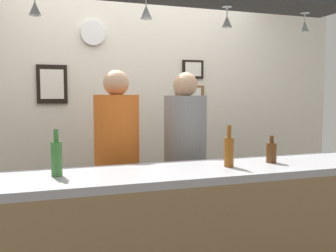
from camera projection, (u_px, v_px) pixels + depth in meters
back_wall at (135, 112)px, 3.64m from camera, size 4.40×0.06×2.60m
bar_counter at (202, 231)px, 2.17m from camera, size 2.70×0.55×1.02m
hanging_wineglass_far_left at (35, 7)px, 2.05m from camera, size 0.07×0.07×0.13m
hanging_wineglass_left at (146, 11)px, 2.15m from camera, size 0.07×0.07×0.13m
hanging_wineglass_center_left at (227, 21)px, 2.42m from camera, size 0.07×0.07×0.13m
hanging_wineglass_center at (304, 26)px, 2.60m from camera, size 0.07×0.07×0.13m
person_left_orange_shirt at (117, 157)px, 2.87m from camera, size 0.34×0.34×1.65m
person_middle_grey_shirt at (185, 154)px, 3.04m from camera, size 0.34×0.34×1.65m
bottle_beer_green_import at (57, 157)px, 2.07m from camera, size 0.06×0.06×0.26m
bottle_beer_amber_tall at (229, 151)px, 2.35m from camera, size 0.06×0.06×0.26m
bottle_beer_brown_stubby at (271, 152)px, 2.49m from camera, size 0.07×0.07×0.18m
picture_frame_upper_small at (193, 69)px, 3.75m from camera, size 0.22×0.02×0.18m
picture_frame_lower_pair at (190, 95)px, 3.76m from camera, size 0.30×0.02×0.18m
picture_frame_caricature at (52, 84)px, 3.34m from camera, size 0.26×0.02×0.34m
wall_clock at (93, 33)px, 3.41m from camera, size 0.22×0.03×0.22m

